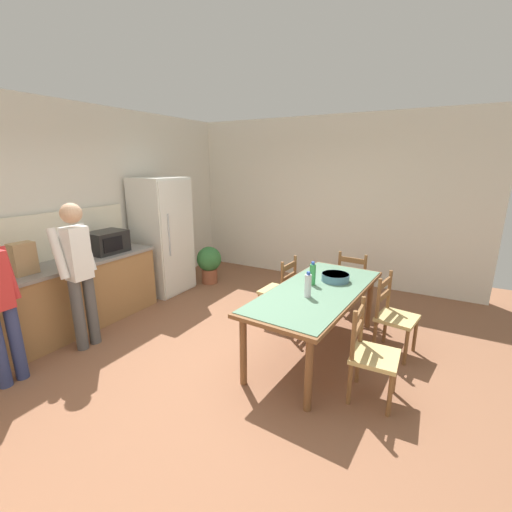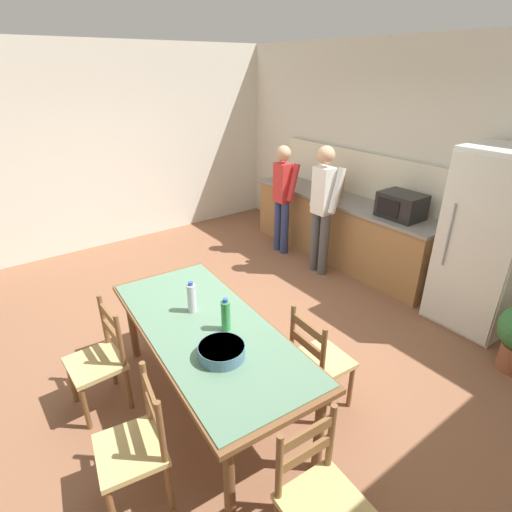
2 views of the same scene
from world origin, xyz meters
The scene contains 18 objects.
ground_plane centered at (0.00, 0.00, 0.00)m, with size 8.32×8.32×0.00m, color brown.
wall_back centered at (0.00, 2.66, 1.45)m, with size 6.52×0.12×2.90m, color silver.
wall_right centered at (3.26, 0.00, 1.45)m, with size 0.12×5.20×2.90m, color silver.
kitchen_counter centered at (-0.69, 2.23, 0.45)m, with size 3.01×0.66×0.90m.
counter_splashback centered at (-0.69, 2.54, 1.20)m, with size 2.97×0.03×0.60m, color #EFE8CB.
refrigerator centered at (1.30, 2.19, 0.94)m, with size 0.76×0.73×1.89m.
microwave centered at (0.25, 2.21, 1.05)m, with size 0.50×0.39×0.30m.
paper_bag centered at (-0.84, 2.20, 1.08)m, with size 0.24×0.16×0.36m, color tan.
dining_table centered at (0.65, -0.72, 0.69)m, with size 2.14×1.03×0.77m.
bottle_near_centre centered at (0.39, -0.70, 0.89)m, with size 0.07×0.07×0.27m.
bottle_off_centre centered at (0.76, -0.61, 0.89)m, with size 0.07×0.07×0.27m.
serving_bowl centered at (1.01, -0.81, 0.82)m, with size 0.32×0.32×0.09m.
chair_side_near_right centered at (1.07, -1.48, 0.44)m, with size 0.48×0.46×0.91m.
chair_side_near_left centered at (0.13, -1.42, 0.44)m, with size 0.43×0.41×0.91m.
chair_head_end centered at (1.98, -0.81, 0.44)m, with size 0.43×0.44×0.91m.
chair_side_far_right centered at (1.16, -0.02, 0.44)m, with size 0.44×0.43×0.91m.
person_at_counter centered at (-0.54, 1.69, 0.95)m, with size 0.43×0.29×1.70m.
potted_plant centered at (1.96, 1.76, 0.39)m, with size 0.44×0.44×0.67m.
Camera 1 is at (-2.77, -1.85, 2.11)m, focal length 24.00 mm.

